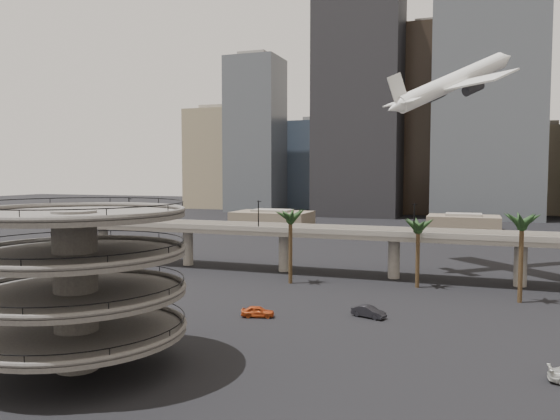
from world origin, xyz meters
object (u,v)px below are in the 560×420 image
(car_a, at_px, (258,311))
(car_b, at_px, (369,312))
(parking_ramp, at_px, (75,274))
(airborne_jet, at_px, (452,83))
(overpass, at_px, (337,237))

(car_a, xyz_separation_m, car_b, (14.57, 4.95, 0.02))
(parking_ramp, relative_size, car_b, 4.59)
(airborne_jet, bearing_deg, car_a, -159.38)
(car_b, bearing_deg, airborne_jet, 7.98)
(airborne_jet, relative_size, car_a, 5.76)
(car_a, bearing_deg, airborne_jet, -40.43)
(airborne_jet, relative_size, car_b, 5.44)
(parking_ramp, xyz_separation_m, car_b, (24.58, 29.55, -9.04))
(parking_ramp, height_order, airborne_jet, airborne_jet)
(airborne_jet, height_order, car_b, airborne_jet)
(overpass, relative_size, car_a, 28.43)
(car_a, bearing_deg, overpass, -19.52)
(airborne_jet, bearing_deg, parking_ramp, -158.14)
(parking_ramp, bearing_deg, car_a, 67.87)
(parking_ramp, bearing_deg, airborne_jet, 65.36)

